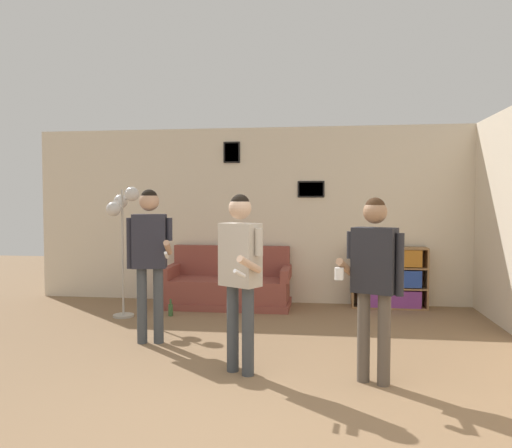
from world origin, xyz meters
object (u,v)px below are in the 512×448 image
floor_lamp (122,215)px  bottle_on_floor (171,309)px  person_player_foreground_left (150,249)px  person_watcher_holding_cup (374,271)px  person_player_foreground_center (240,264)px  couch (228,287)px  bookshelf (389,278)px

floor_lamp → bottle_on_floor: (0.62, 0.13, -1.29)m
person_player_foreground_left → bottle_on_floor: bearing=97.5°
person_watcher_holding_cup → bottle_on_floor: bearing=138.4°
person_player_foreground_center → bottle_on_floor: (-1.31, 2.12, -0.91)m
couch → person_player_foreground_left: bearing=-103.8°
floor_lamp → person_watcher_holding_cup: bearing=-33.8°
bookshelf → floor_lamp: 3.91m
bookshelf → person_player_foreground_center: person_player_foreground_center is taller
person_player_foreground_left → person_player_foreground_center: size_ratio=1.04×
person_player_foreground_left → person_watcher_holding_cup: (2.32, -0.92, -0.07)m
floor_lamp → person_player_foreground_center: bearing=-45.8°
person_player_foreground_center → floor_lamp: bearing=134.2°
bookshelf → person_player_foreground_left: size_ratio=0.64×
person_watcher_holding_cup → bottle_on_floor: 3.45m
couch → person_player_foreground_center: size_ratio=1.13×
bookshelf → person_watcher_holding_cup: person_watcher_holding_cup is taller
bookshelf → person_player_foreground_center: 3.54m
couch → bookshelf: 2.38m
couch → floor_lamp: bearing=-146.2°
person_player_foreground_center → bottle_on_floor: size_ratio=7.14×
person_watcher_holding_cup → bottle_on_floor: (-2.49, 2.21, -0.89)m
couch → bottle_on_floor: size_ratio=8.09×
person_player_foreground_center → bottle_on_floor: 2.65m
floor_lamp → bottle_on_floor: floor_lamp is taller
person_player_foreground_center → bottle_on_floor: person_player_foreground_center is taller
couch → person_watcher_holding_cup: person_watcher_holding_cup is taller
floor_lamp → person_watcher_holding_cup: (3.11, -2.08, -0.41)m
couch → person_player_foreground_center: person_player_foreground_center is taller
couch → bookshelf: bookshelf is taller
person_player_foreground_left → person_watcher_holding_cup: person_player_foreground_left is taller
bookshelf → person_player_foreground_center: bearing=-119.4°
bookshelf → person_player_foreground_left: bearing=-142.2°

